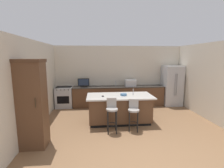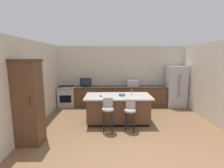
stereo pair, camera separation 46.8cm
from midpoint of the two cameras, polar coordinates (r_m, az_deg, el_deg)
The scene contains 17 objects.
ground_plane at distance 3.77m, azimuth 8.97°, elevation -26.71°, with size 19.12×19.12×0.00m, color brown.
wall_back at distance 7.82m, azimuth 0.57°, elevation 2.96°, with size 6.28×0.12×2.71m, color beige.
wall_left at distance 5.81m, azimuth -26.84°, elevation -0.20°, with size 0.12×5.18×2.71m, color beige.
wall_right at distance 6.58m, azimuth 29.39°, elevation 0.59°, with size 0.12×5.18×2.71m, color beige.
counter_back at distance 7.59m, azimuth 0.48°, elevation -4.15°, with size 4.10×0.62×0.90m.
kitchen_island at distance 5.72m, azimuth 0.27°, elevation -8.38°, with size 2.19×1.10×0.93m.
refrigerator at distance 8.07m, azimuth 18.24°, elevation -0.52°, with size 0.82×0.77×1.81m.
range_oven at distance 7.73m, azimuth -17.68°, elevation -4.30°, with size 0.72×0.63×0.92m.
cabinet_tower at distance 4.57m, azimuth -28.54°, elevation -5.62°, with size 0.67×0.57×2.16m.
microwave at distance 7.55m, azimuth 4.55°, elevation 0.37°, with size 0.48×0.36×0.30m, color #B7BABF.
tv_monitor at distance 7.43m, azimuth -11.50°, elevation 0.27°, with size 0.50×0.16×0.38m.
sink_faucet_back at distance 7.57m, azimuth -0.46°, elevation 0.20°, with size 0.02×0.02×0.24m, color #B2B2B7.
sink_faucet_island at distance 5.64m, azimuth 4.91°, elevation -2.74°, with size 0.02×0.02×0.22m, color #B2B2B7.
bar_stool_left at distance 4.93m, azimuth -2.80°, elevation -9.65°, with size 0.34×0.34×1.01m.
bar_stool_right at distance 5.08m, azimuth 4.75°, elevation -9.69°, with size 0.35×0.36×0.95m.
fruit_bowl at distance 5.58m, azimuth 1.59°, elevation -3.67°, with size 0.22×0.22×0.06m, color #3F668C.
cell_phone at distance 5.49m, azimuth -5.63°, elevation -4.21°, with size 0.07×0.15×0.01m, color black.
Camera 1 is at (-1.04, -2.94, 2.20)m, focal length 26.71 mm.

